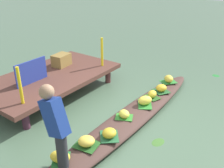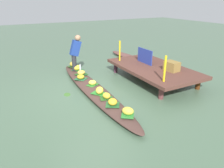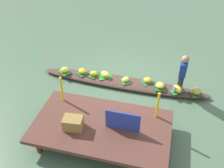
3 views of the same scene
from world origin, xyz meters
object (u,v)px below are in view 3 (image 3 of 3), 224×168
banana_bunch_4 (197,91)px  vendor_person (183,71)px  banana_bunch_2 (178,89)px  vendor_boat (123,83)px  market_banner (123,121)px  banana_bunch_3 (94,73)px  banana_bunch_1 (105,74)px  banana_bunch_7 (65,70)px  banana_bunch_0 (148,80)px  produce_crate (73,123)px  banana_bunch_6 (160,85)px  banana_bunch_5 (126,79)px  banana_bunch_8 (82,71)px  water_bottle (174,89)px

banana_bunch_4 → vendor_person: bearing=-2.2°
banana_bunch_2 → vendor_person: vendor_person is taller
vendor_boat → market_banner: 2.33m
banana_bunch_3 → market_banner: (-1.40, 2.21, 0.45)m
banana_bunch_1 → market_banner: market_banner is taller
vendor_boat → vendor_person: vendor_person is taller
banana_bunch_1 → banana_bunch_7: banana_bunch_1 is taller
banana_bunch_0 → produce_crate: (1.37, 2.52, 0.35)m
banana_bunch_4 → banana_bunch_6: banana_bunch_4 is taller
banana_bunch_1 → banana_bunch_6: banana_bunch_1 is taller
banana_bunch_7 → vendor_boat: bearing=-178.9°
vendor_person → produce_crate: bearing=45.3°
banana_bunch_5 → market_banner: market_banner is taller
banana_bunch_6 → banana_bunch_8: size_ratio=1.06×
market_banner → banana_bunch_6: bearing=-107.2°
banana_bunch_0 → market_banner: market_banner is taller
market_banner → water_bottle: bearing=-117.8°
banana_bunch_3 → banana_bunch_5: size_ratio=1.02×
water_bottle → vendor_boat: bearing=-7.0°
vendor_boat → banana_bunch_0: (-0.74, -0.09, 0.17)m
banana_bunch_1 → banana_bunch_8: banana_bunch_1 is taller
vendor_boat → banana_bunch_2: size_ratio=17.18×
banana_bunch_3 → market_banner: market_banner is taller
banana_bunch_1 → banana_bunch_2: bearing=175.7°
banana_bunch_7 → banana_bunch_2: bearing=178.5°
banana_bunch_4 → banana_bunch_3: bearing=-2.4°
banana_bunch_1 → vendor_person: vendor_person is taller
banana_bunch_8 → banana_bunch_3: bearing=175.6°
banana_bunch_8 → market_banner: 2.89m
banana_bunch_4 → water_bottle: bearing=6.1°
banana_bunch_6 → banana_bunch_4: bearing=177.4°
vendor_boat → banana_bunch_6: banana_bunch_6 is taller
vendor_person → market_banner: vendor_person is taller
banana_bunch_4 → banana_bunch_6: 1.03m
banana_bunch_2 → banana_bunch_4: (-0.52, -0.01, 0.00)m
banana_bunch_5 → banana_bunch_6: bearing=178.0°
banana_bunch_0 → water_bottle: water_bottle is taller
market_banner → banana_bunch_2: bearing=-119.5°
banana_bunch_2 → banana_bunch_7: 3.52m
banana_bunch_2 → banana_bunch_6: banana_bunch_2 is taller
produce_crate → market_banner: bearing=-167.8°
vendor_boat → market_banner: market_banner is taller
banana_bunch_4 → banana_bunch_7: 4.03m
banana_bunch_3 → produce_crate: 2.49m
vendor_boat → banana_bunch_2: bearing=176.5°
banana_bunch_2 → water_bottle: water_bottle is taller
vendor_person → vendor_boat: bearing=-3.5°
banana_bunch_7 → vendor_person: (-3.55, 0.06, 0.61)m
banana_bunch_6 → banana_bunch_8: 2.44m
banana_bunch_7 → vendor_person: bearing=179.0°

